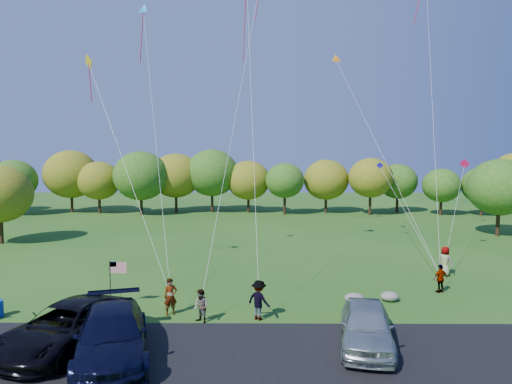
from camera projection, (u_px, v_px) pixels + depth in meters
ground at (241, 317)px, 22.42m from camera, size 140.00×140.00×0.00m
asphalt_lane at (237, 352)px, 18.44m from camera, size 44.00×6.00×0.06m
treeline at (244, 180)px, 57.45m from camera, size 76.50×27.82×8.50m
minivan_dark at (67, 326)px, 18.67m from camera, size 4.76×7.12×1.81m
minivan_navy at (112, 336)px, 17.61m from camera, size 4.37×7.06×1.91m
minivan_silver at (367, 326)px, 18.79m from camera, size 3.01×5.50×1.77m
flyer_a at (171, 297)px, 22.66m from camera, size 0.79×0.68×1.84m
flyer_b at (201, 306)px, 21.57m from camera, size 0.98×0.98×1.61m
flyer_c at (259, 300)px, 22.00m from camera, size 1.43×1.29×1.93m
flyer_d at (441, 278)px, 26.27m from camera, size 1.05×0.72×1.65m
flyer_e at (445, 261)px, 29.87m from camera, size 1.06×1.12×1.93m
flag_assembly at (115, 273)px, 23.80m from camera, size 0.90×0.58×2.42m
boulder_near at (354, 298)px, 24.49m from camera, size 1.07×0.84×0.54m
boulder_far at (390, 296)px, 24.78m from camera, size 0.99×0.83×0.52m
kites_aloft at (285, 2)px, 33.76m from camera, size 27.21×12.72×18.09m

